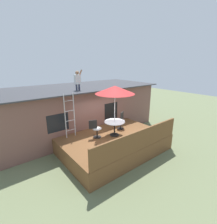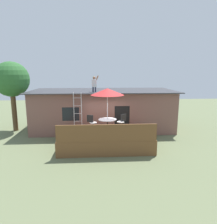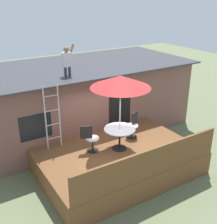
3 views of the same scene
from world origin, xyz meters
The scene contains 10 objects.
ground_plane centered at (0.00, 0.00, 0.00)m, with size 40.00×40.00×0.00m, color #66704C.
house centered at (0.00, 3.60, 1.46)m, with size 10.50×4.50×2.92m.
deck centered at (0.00, 0.00, 0.40)m, with size 5.13×3.62×0.80m, color brown.
deck_railing centered at (0.00, -1.76, 1.25)m, with size 5.03×0.08×0.90m, color brown.
patio_table centered at (0.13, 0.03, 1.39)m, with size 1.04×1.04×0.74m.
patio_umbrella centered at (0.13, 0.03, 3.15)m, with size 1.90×1.90×2.54m.
step_ladder centered at (-1.69, 1.27, 1.90)m, with size 0.52×0.04×2.20m.
person_figure centered at (-0.62, 2.27, 3.52)m, with size 0.47×0.20×1.11m.
patio_chair_left centered at (-0.77, 0.40, 1.26)m, with size 0.60×0.44×0.92m.
patio_chair_right centered at (1.03, 0.50, 1.26)m, with size 0.58×0.44×0.92m.
Camera 3 is at (-4.62, -6.92, 5.65)m, focal length 45.63 mm.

